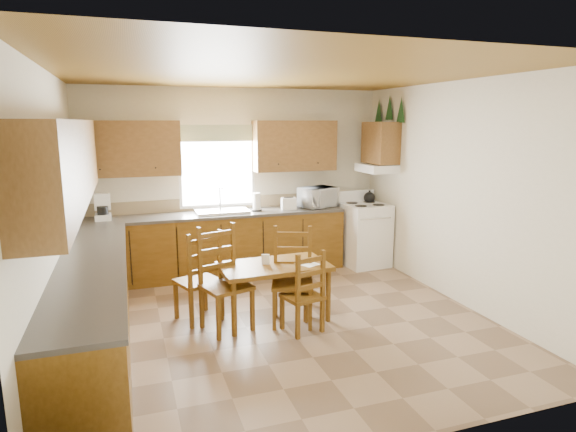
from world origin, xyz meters
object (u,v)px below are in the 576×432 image
object	(u,v)px
microwave	(318,197)
chair_near_left	(198,275)
stove	(364,235)
dining_table	(274,292)
chair_near_right	(302,291)
chair_far_right	(292,278)
chair_far_left	(226,280)

from	to	relation	value
microwave	chair_near_left	size ratio (longest dim) A/B	0.49
stove	dining_table	world-z (taller)	stove
microwave	chair_near_right	distance (m)	2.55
chair_near_right	chair_far_right	world-z (taller)	chair_far_right
chair_far_left	chair_far_right	world-z (taller)	chair_far_left
chair_far_right	chair_near_left	bearing A→B (deg)	174.67
dining_table	chair_near_right	world-z (taller)	chair_near_right
dining_table	chair_near_left	bearing A→B (deg)	160.27
dining_table	chair_far_left	size ratio (longest dim) A/B	1.08
stove	chair_far_right	xyz separation A→B (m)	(-1.80, -1.76, 0.06)
chair_far_left	dining_table	bearing A→B (deg)	-6.81
chair_near_left	chair_far_right	size ratio (longest dim) A/B	0.98
microwave	chair_near_left	distance (m)	2.66
microwave	chair_near_left	xyz separation A→B (m)	(-2.09, -1.56, -0.55)
dining_table	chair_far_right	size ratio (longest dim) A/B	1.13
dining_table	chair_near_right	size ratio (longest dim) A/B	1.34
stove	chair_far_right	distance (m)	2.52
chair_near_right	dining_table	bearing A→B (deg)	-79.25
chair_near_left	chair_far_right	distance (m)	1.07
stove	chair_near_left	distance (m)	3.06
dining_table	chair_far_left	bearing A→B (deg)	-171.30
chair_far_right	chair_near_right	bearing A→B (deg)	-60.47
chair_far_right	chair_far_left	bearing A→B (deg)	-166.94
dining_table	chair_far_right	bearing A→B (deg)	-53.37
chair_near_right	chair_far_right	distance (m)	0.23
chair_near_left	chair_far_left	distance (m)	0.45
chair_near_left	chair_far_left	xyz separation A→B (m)	(0.25, -0.37, 0.04)
dining_table	microwave	bearing A→B (deg)	53.05
microwave	dining_table	size ratio (longest dim) A/B	0.42
chair_far_right	dining_table	bearing A→B (deg)	148.30
microwave	chair_far_left	xyz separation A→B (m)	(-1.84, -1.93, -0.52)
stove	dining_table	bearing A→B (deg)	-144.97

